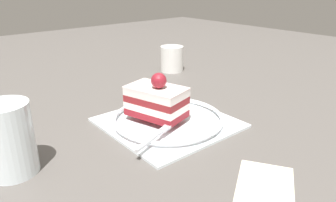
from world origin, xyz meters
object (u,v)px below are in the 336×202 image
(cake_slice, at_px, (156,101))
(dessert_plate, at_px, (168,120))
(folded_napkin, at_px, (265,191))
(fork, at_px, (157,134))
(drink_glass_far, at_px, (9,142))
(drink_glass_near, at_px, (172,60))

(cake_slice, bearing_deg, dessert_plate, -45.83)
(dessert_plate, height_order, folded_napkin, dessert_plate)
(cake_slice, distance_m, fork, 0.09)
(dessert_plate, bearing_deg, drink_glass_far, 175.58)
(drink_glass_near, bearing_deg, folded_napkin, -119.32)
(cake_slice, distance_m, drink_glass_near, 0.36)
(drink_glass_near, height_order, drink_glass_far, drink_glass_far)
(fork, relative_size, folded_napkin, 0.84)
(dessert_plate, bearing_deg, fork, -143.01)
(drink_glass_near, xyz_separation_m, drink_glass_far, (-0.51, -0.25, 0.02))
(cake_slice, relative_size, folded_napkin, 0.92)
(dessert_plate, distance_m, folded_napkin, 0.24)
(cake_slice, xyz_separation_m, folded_napkin, (-0.02, -0.25, -0.04))
(cake_slice, height_order, drink_glass_far, drink_glass_far)
(dessert_plate, bearing_deg, folded_napkin, -99.05)
(drink_glass_far, relative_size, folded_napkin, 0.79)
(cake_slice, bearing_deg, drink_glass_far, 179.02)
(dessert_plate, xyz_separation_m, cake_slice, (-0.02, 0.02, 0.04))
(drink_glass_near, height_order, folded_napkin, drink_glass_near)
(cake_slice, height_order, folded_napkin, cake_slice)
(cake_slice, xyz_separation_m, drink_glass_far, (-0.25, 0.00, 0.00))
(cake_slice, bearing_deg, fork, -126.76)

